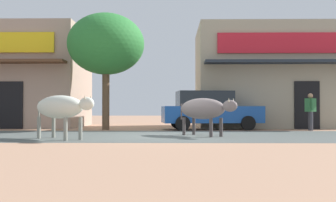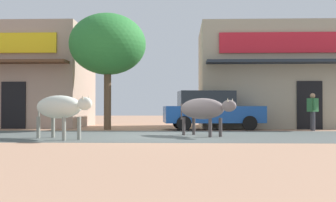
% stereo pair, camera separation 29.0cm
% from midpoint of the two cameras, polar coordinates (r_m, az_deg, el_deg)
% --- Properties ---
extents(ground, '(80.00, 80.00, 0.00)m').
position_cam_midpoint_polar(ground, '(14.09, -1.42, -4.68)').
color(ground, tan).
extents(asphalt_road, '(72.00, 5.97, 0.00)m').
position_cam_midpoint_polar(asphalt_road, '(14.09, -1.42, -4.67)').
color(asphalt_road, '#505754').
rests_on(asphalt_road, ground).
extents(storefront_left_cafe, '(7.21, 5.80, 4.92)m').
position_cam_midpoint_polar(storefront_left_cafe, '(22.78, -20.68, 2.98)').
color(storefront_left_cafe, tan).
rests_on(storefront_left_cafe, ground).
extents(storefront_right_club, '(7.28, 5.80, 4.85)m').
position_cam_midpoint_polar(storefront_right_club, '(21.69, 13.28, 3.05)').
color(storefront_right_club, tan).
rests_on(storefront_right_club, ground).
extents(roadside_tree, '(3.26, 3.26, 4.95)m').
position_cam_midpoint_polar(roadside_tree, '(18.42, -8.78, 7.51)').
color(roadside_tree, brown).
rests_on(roadside_tree, ground).
extents(parked_hatchback_car, '(4.33, 2.20, 1.64)m').
position_cam_midpoint_polar(parked_hatchback_car, '(18.14, 5.11, -1.20)').
color(parked_hatchback_car, '#1A4995').
rests_on(parked_hatchback_car, ground).
extents(cow_near_brown, '(2.33, 2.14, 1.29)m').
position_cam_midpoint_polar(cow_near_brown, '(12.83, -14.85, -0.83)').
color(cow_near_brown, silver).
rests_on(cow_near_brown, ground).
extents(cow_far_dark, '(1.95, 2.28, 1.24)m').
position_cam_midpoint_polar(cow_far_dark, '(13.91, 4.19, -1.09)').
color(cow_far_dark, slate).
rests_on(cow_far_dark, ground).
extents(pedestrian_by_shop, '(0.48, 0.61, 1.53)m').
position_cam_midpoint_polar(pedestrian_by_shop, '(18.27, 18.14, -1.01)').
color(pedestrian_by_shop, '#3F3F47').
rests_on(pedestrian_by_shop, ground).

